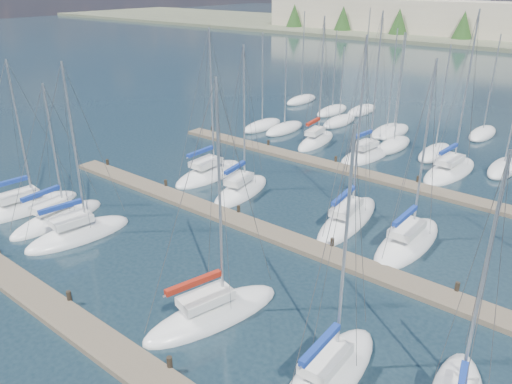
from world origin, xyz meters
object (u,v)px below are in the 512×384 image
Objects in this scene: sailboat_n at (316,141)px; sailboat_c at (79,234)px; sailboat_o at (366,155)px; sailboat_h at (209,174)px; sailboat_e at (328,375)px; sailboat_b at (58,219)px; sailboat_l at (407,242)px; sailboat_a at (25,208)px; sailboat_j at (241,191)px; sailboat_k at (348,220)px; sailboat_p at (450,171)px; sailboat_d at (213,314)px.

sailboat_n is 1.09× the size of sailboat_c.
sailboat_o is 15.80m from sailboat_h.
sailboat_c is at bearing 176.39° from sailboat_e.
sailboat_b is 23.43m from sailboat_e.
sailboat_l is 1.07× the size of sailboat_a.
sailboat_n is 1.08× the size of sailboat_j.
sailboat_l is 22.21m from sailboat_c.
sailboat_e is (27.00, -0.39, 0.01)m from sailboat_a.
sailboat_k is at bearing -5.12° from sailboat_j.
sailboat_p is (15.55, 27.98, 0.00)m from sailboat_c.
sailboat_o is 7.96m from sailboat_p.
sailboat_b is 0.80× the size of sailboat_h.
sailboat_n is at bearing 121.52° from sailboat_e.
sailboat_c is 0.87× the size of sailboat_o.
sailboat_a is at bearing -152.52° from sailboat_l.
sailboat_p is 1.10× the size of sailboat_h.
sailboat_l is 28.11m from sailboat_a.
sailboat_d is (20.04, -0.47, 0.01)m from sailboat_a.
sailboat_l is at bearing -3.87° from sailboat_h.
sailboat_l is 0.95× the size of sailboat_h.
sailboat_b is at bearing -130.04° from sailboat_j.
sailboat_b is 14.16m from sailboat_j.
sailboat_l is at bearing -48.33° from sailboat_o.
sailboat_o is 0.97× the size of sailboat_p.
sailboat_k is 14.69m from sailboat_p.
sailboat_p is at bearing 11.78° from sailboat_o.
sailboat_n is 1.03× the size of sailboat_d.
sailboat_n is 0.99× the size of sailboat_k.
sailboat_p is at bearing 99.75° from sailboat_d.
sailboat_l is 1.02× the size of sailboat_j.
sailboat_o is (10.88, 26.71, 0.02)m from sailboat_b.
sailboat_a is at bearing -114.61° from sailboat_h.
sailboat_l is at bearing -77.05° from sailboat_p.
sailboat_p reaches higher than sailboat_d.
sailboat_p is at bearing 69.55° from sailboat_c.
sailboat_e is 6.97m from sailboat_d.
sailboat_c is 3.27m from sailboat_b.
sailboat_d is (5.56, -27.73, -0.01)m from sailboat_o.
sailboat_e is (2.20, -13.62, 0.01)m from sailboat_l.
sailboat_d is at bearing -96.81° from sailboat_k.
sailboat_l is 14.50m from sailboat_d.
sailboat_a is at bearing -166.90° from sailboat_d.
sailboat_l is 24.71m from sailboat_b.
sailboat_b is 16.47m from sailboat_d.
sailboat_d is at bearing 5.83° from sailboat_c.
sailboat_d is at bearing -8.38° from sailboat_b.
sailboat_j is 0.91× the size of sailboat_k.
sailboat_c reaches higher than sailboat_b.
sailboat_j is 21.01m from sailboat_e.
sailboat_n is at bearing 123.03° from sailboat_k.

